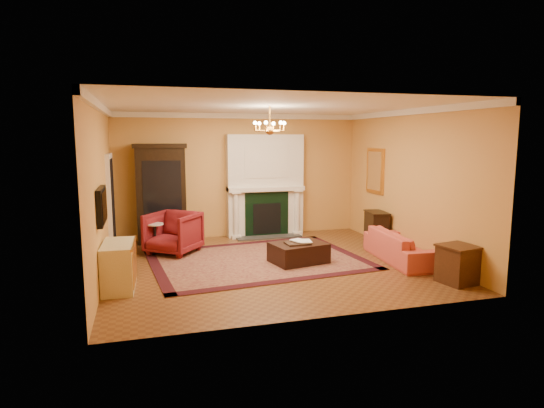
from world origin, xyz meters
name	(u,v)px	position (x,y,z in m)	size (l,w,h in m)	color
floor	(270,265)	(0.00, 0.00, -0.01)	(6.00, 5.50, 0.02)	brown
ceiling	(270,105)	(0.00, 0.00, 3.01)	(6.00, 5.50, 0.02)	white
wall_back	(240,175)	(0.00, 2.76, 1.50)	(6.00, 0.02, 3.00)	#CB9349
wall_front	(327,209)	(0.00, -2.76, 1.50)	(6.00, 0.02, 3.00)	#CB9349
wall_left	(100,192)	(-3.01, 0.00, 1.50)	(0.02, 5.50, 3.00)	#CB9349
wall_right	(410,183)	(3.01, 0.00, 1.50)	(0.02, 5.50, 3.00)	#CB9349
fireplace	(265,188)	(0.60, 2.57, 1.19)	(1.90, 0.70, 2.50)	silver
crown_molding	(257,112)	(0.00, 0.96, 2.94)	(6.00, 5.50, 0.12)	white
doorway	(111,204)	(-2.95, 1.70, 1.05)	(0.08, 1.05, 2.10)	silver
tv_panel	(102,206)	(-2.95, -0.60, 1.35)	(0.09, 0.95, 0.58)	black
gilt_mirror	(375,171)	(2.97, 1.40, 1.65)	(0.06, 0.76, 1.05)	gold
chandelier	(270,128)	(0.00, 0.00, 2.61)	(0.63, 0.55, 0.53)	#C28735
oriental_rug	(257,260)	(-0.17, 0.32, 0.01)	(4.08, 3.06, 0.02)	#420E18
china_cabinet	(162,196)	(-1.89, 2.49, 1.09)	(1.09, 0.50, 2.19)	black
wingback_armchair	(173,231)	(-1.73, 1.34, 0.48)	(0.94, 0.88, 0.97)	maroon
pedestal_table	(155,236)	(-2.10, 1.43, 0.37)	(0.36, 0.36, 0.64)	black
commode	(119,266)	(-2.73, -0.71, 0.38)	(0.48, 1.01, 0.75)	beige
coral_sofa	(402,241)	(2.58, -0.48, 0.39)	(2.01, 0.59, 0.78)	#BF423C
end_table	(458,265)	(2.72, -1.97, 0.31)	(0.53, 0.53, 0.61)	#3D2010
console_table	(376,229)	(2.78, 0.91, 0.37)	(0.38, 0.66, 0.73)	black
leather_ottoman	(298,253)	(0.56, -0.07, 0.21)	(1.02, 0.74, 0.38)	black
ottoman_tray	(298,243)	(0.51, -0.15, 0.41)	(0.45, 0.35, 0.03)	black
book_a	(295,234)	(0.46, -0.12, 0.58)	(0.24, 0.03, 0.32)	gray
book_b	(299,234)	(0.55, -0.11, 0.59)	(0.24, 0.02, 0.33)	gray
topiary_left	(236,177)	(-0.14, 2.53, 1.49)	(0.17, 0.17, 0.47)	gray
topiary_right	(292,177)	(1.29, 2.53, 1.44)	(0.14, 0.14, 0.39)	gray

